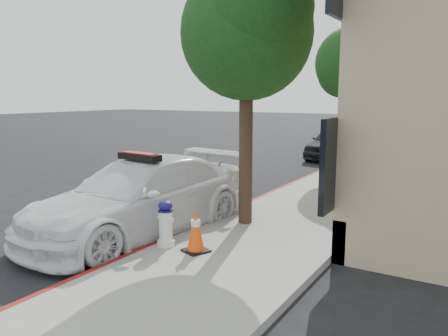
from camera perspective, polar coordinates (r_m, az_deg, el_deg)
ground at (r=13.07m, az=-4.22°, el=-3.69°), size 120.00×120.00×0.00m
sidewalk at (r=20.90m, az=20.49°, el=0.91°), size 3.20×50.00×0.15m
curb_strip at (r=21.24m, az=16.42°, el=1.25°), size 0.12×50.00×0.15m
tree_near at (r=9.55m, az=3.10°, el=17.30°), size 2.92×2.82×5.62m
tree_mid at (r=16.98m, az=16.35°, el=13.12°), size 2.77×2.64×5.43m
tree_far at (r=24.78m, az=21.34°, el=12.12°), size 3.10×3.00×5.81m
police_car at (r=9.62m, az=-10.82°, el=-3.67°), size 2.88×5.80×1.77m
parked_car_mid at (r=21.32m, az=14.22°, el=3.22°), size 1.78×4.42×1.51m
parked_car_far at (r=26.64m, az=17.59°, el=4.08°), size 1.89×4.21×1.34m
fire_hydrant at (r=8.37m, az=-7.63°, el=-7.24°), size 0.37×0.34×0.87m
traffic_cone at (r=8.02m, az=-3.72°, el=-8.17°), size 0.54×0.54×0.79m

